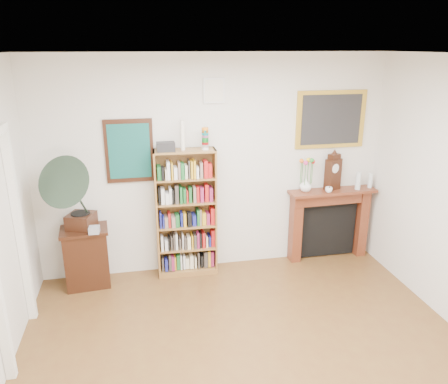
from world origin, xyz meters
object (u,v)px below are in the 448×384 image
object	(u,v)px
bookshelf	(186,207)
teacup	(329,190)
side_cabinet	(87,257)
cd_stack	(94,230)
bottle_left	(358,181)
fireplace	(329,218)
mantel_clock	(333,172)
bottle_right	(370,181)
flower_vase	(306,185)
gramophone	(76,189)

from	to	relation	value
bookshelf	teacup	distance (m)	1.90
bookshelf	side_cabinet	xyz separation A→B (m)	(-1.26, -0.07, -0.55)
cd_stack	bottle_left	bearing A→B (deg)	3.33
side_cabinet	fireplace	xyz separation A→B (m)	(3.25, 0.13, 0.21)
bookshelf	fireplace	xyz separation A→B (m)	(1.99, 0.07, -0.34)
mantel_clock	bottle_right	world-z (taller)	mantel_clock
bookshelf	bottle_left	xyz separation A→B (m)	(2.34, -0.02, 0.21)
side_cabinet	flower_vase	bearing A→B (deg)	-2.67
mantel_clock	flower_vase	size ratio (longest dim) A/B	2.89
teacup	gramophone	bearing A→B (deg)	-177.72
bookshelf	side_cabinet	bearing A→B (deg)	-174.87
flower_vase	teacup	size ratio (longest dim) A/B	1.79
bottle_right	side_cabinet	bearing A→B (deg)	-178.76
gramophone	bottle_right	world-z (taller)	gramophone
side_cabinet	bottle_left	xyz separation A→B (m)	(3.60, 0.05, 0.75)
bottle_right	fireplace	bearing A→B (deg)	174.78
bottle_left	gramophone	bearing A→B (deg)	-177.25
side_cabinet	cd_stack	distance (m)	0.47
gramophone	cd_stack	distance (m)	0.53
bookshelf	side_cabinet	distance (m)	1.38
mantel_clock	gramophone	bearing A→B (deg)	160.62
bottle_right	flower_vase	bearing A→B (deg)	178.38
fireplace	bottle_left	xyz separation A→B (m)	(0.34, -0.09, 0.55)
mantel_clock	bottle_right	bearing A→B (deg)	-27.55
flower_vase	gramophone	bearing A→B (deg)	-175.33
gramophone	teacup	distance (m)	3.19
cd_stack	flower_vase	world-z (taller)	flower_vase
fireplace	bottle_left	world-z (taller)	bottle_left
mantel_clock	cd_stack	bearing A→B (deg)	161.35
fireplace	teacup	xyz separation A→B (m)	(-0.10, -0.13, 0.46)
bookshelf	gramophone	size ratio (longest dim) A/B	1.97
bookshelf	teacup	xyz separation A→B (m)	(1.90, -0.07, 0.12)
teacup	flower_vase	bearing A→B (deg)	158.82
fireplace	bottle_left	bearing A→B (deg)	-15.47
side_cabinet	cd_stack	xyz separation A→B (m)	(0.14, -0.16, 0.42)
bookshelf	flower_vase	bearing A→B (deg)	3.67
fireplace	bottle_right	size ratio (longest dim) A/B	6.04
fireplace	bottle_right	xyz separation A→B (m)	(0.54, -0.05, 0.53)
cd_stack	flower_vase	bearing A→B (deg)	5.51
flower_vase	mantel_clock	bearing A→B (deg)	1.58
flower_vase	bottle_right	size ratio (longest dim) A/B	0.85
teacup	bottle_left	world-z (taller)	bottle_left
bottle_left	bottle_right	size ratio (longest dim) A/B	1.20
fireplace	gramophone	bearing A→B (deg)	-176.84
mantel_clock	flower_vase	xyz separation A→B (m)	(-0.38, -0.01, -0.15)
cd_stack	flower_vase	xyz separation A→B (m)	(2.73, 0.26, 0.30)
side_cabinet	bottle_right	bearing A→B (deg)	-3.59
mantel_clock	side_cabinet	bearing A→B (deg)	158.41
flower_vase	bottle_right	world-z (taller)	bottle_right
bookshelf	gramophone	world-z (taller)	bookshelf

